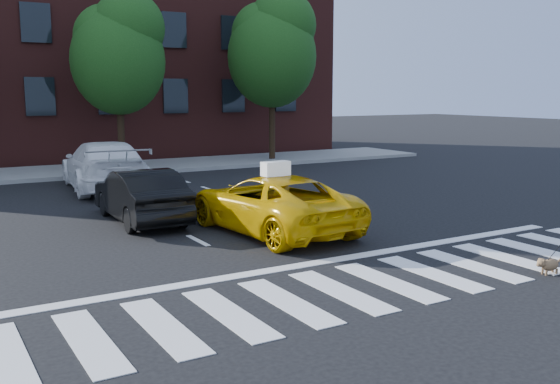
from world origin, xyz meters
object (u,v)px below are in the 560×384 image
Objects in this scene: tree_mid at (119,49)px; white_suv at (104,165)px; tree_right at (273,45)px; dog at (548,265)px; taxi at (271,203)px; black_sedan at (141,195)px.

tree_mid is 6.30m from white_suv.
tree_right reaches higher than dog.
taxi is (-7.31, -12.62, -4.60)m from tree_right.
black_sedan is (-2.22, 2.63, -0.00)m from taxi.
tree_mid is at bearing -95.77° from taxi.
black_sedan is 7.51× the size of dog.
tree_right is 10.92m from white_suv.
black_sedan is 5.61m from white_suv.
white_suv is (-1.62, 8.20, 0.14)m from taxi.
tree_right is 1.61× the size of taxi.
taxi is 0.86× the size of white_suv.
tree_mid is 1.49× the size of taxi.
black_sedan is at bearing -54.12° from taxi.
tree_right is at bearing -124.44° from taxi.
taxi is 8.36m from white_suv.
tree_right is at bearing -132.32° from black_sedan.
tree_mid reaches higher than dog.
tree_right is at bearing 86.37° from dog.
black_sedan is 0.72× the size of white_suv.
taxi is at bearing -91.41° from tree_mid.
white_suv is 14.29m from dog.
taxi is at bearing 125.84° from dog.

